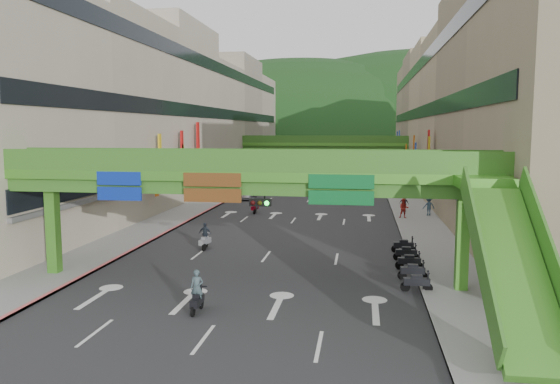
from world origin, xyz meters
The scene contains 23 objects.
ground centered at (0.00, 0.00, 0.00)m, with size 320.00×320.00×0.00m, color black.
road_slab centered at (0.00, 50.00, 0.01)m, with size 18.00×140.00×0.02m, color #28282B.
sidewalk_left centered at (-11.00, 50.00, 0.07)m, with size 4.00×140.00×0.15m, color gray.
sidewalk_right centered at (11.00, 50.00, 0.07)m, with size 4.00×140.00×0.15m, color gray.
curb_left centered at (-9.10, 50.00, 0.09)m, with size 0.20×140.00×0.18m, color #CC5959.
curb_right centered at (9.10, 50.00, 0.09)m, with size 0.20×140.00×0.18m, color gray.
building_row_left centered at (-18.93, 50.00, 9.46)m, with size 12.80×95.00×19.00m.
building_row_right centered at (18.93, 50.00, 9.46)m, with size 12.80×95.00×19.00m.
overpass_near centered at (0.93, 5.38, 5.21)m, with size 28.00×12.27×7.10m.
overpass_far centered at (0.00, 65.00, 5.40)m, with size 28.00×2.20×7.10m.
hill_left centered at (-15.00, 160.00, 0.00)m, with size 168.00×140.00×112.00m, color #1C4419.
hill_right centered at (25.00, 180.00, 0.00)m, with size 208.00×176.00×128.00m, color #1C4419.
bunting_string centered at (0.00, 30.00, 5.96)m, with size 26.00×0.36×0.47m.
scooter_rider_near centered at (-1.17, 1.00, 0.90)m, with size 0.60×1.60×1.95m.
scooter_rider_mid centered at (4.25, 37.12, 1.06)m, with size 0.94×1.59×2.06m.
scooter_rider_left centered at (-4.49, 13.53, 0.90)m, with size 0.92×1.60×1.84m.
scooter_rider_far centered at (-4.24, 29.68, 1.02)m, with size 0.89×1.60×2.02m.
parked_scooter_row centered at (8.80, 10.00, 0.52)m, with size 1.60×9.35×1.08m.
car_silver centered at (-7.00, 39.97, 0.62)m, with size 1.30×3.74×1.23m, color #A1A0A8.
car_yellow centered at (5.59, 64.09, 0.76)m, with size 1.78×4.44×1.51m, color yellow.
pedestrian_red centered at (9.80, 28.08, 0.89)m, with size 0.86×0.67×1.77m, color #AB251E.
pedestrian_dark centered at (10.09, 31.97, 0.79)m, with size 0.93×0.39×1.58m, color #222129.
pedestrian_blue centered at (12.20, 29.95, 0.89)m, with size 0.83×0.53×1.77m, color #2D4457.
Camera 1 is at (5.99, -21.74, 8.16)m, focal length 35.00 mm.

